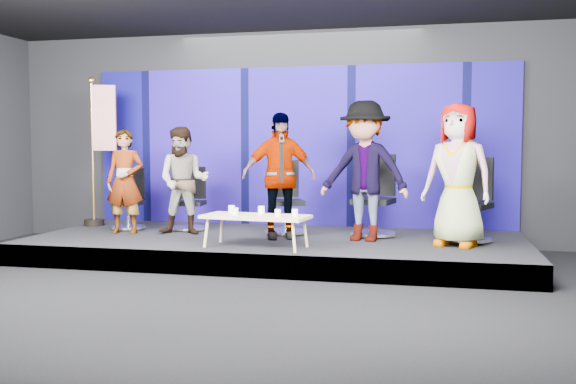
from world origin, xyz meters
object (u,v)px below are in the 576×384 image
Objects in this scene: panelist_d at (364,171)px; mug_c at (261,210)px; mug_d at (278,213)px; coffee_table at (256,218)px; chair_a at (129,209)px; panelist_c at (279,176)px; panelist_b at (184,181)px; flag_stand at (100,148)px; mug_a at (232,209)px; mug_e at (295,213)px; chair_e at (470,214)px; mug_b at (235,211)px; chair_b at (190,209)px; chair_c at (286,210)px; panelist_a at (125,182)px; panelist_e at (458,175)px; chair_d at (375,209)px.

mug_c is at bearing -137.04° from panelist_d.
mug_c reaches higher than mug_d.
coffee_table is at bearing 164.35° from mug_d.
chair_a is 0.54× the size of panelist_c.
flag_stand is (-1.72, 0.66, 0.49)m from panelist_b.
panelist_d is (1.20, 0.06, 0.07)m from panelist_c.
mug_e is (0.89, -0.17, -0.01)m from mug_a.
panelist_b is 1.49m from panelist_c.
coffee_table is at bearing -35.61° from chair_a.
mug_e is (1.90, -0.99, -0.33)m from panelist_b.
mug_b is at bearing -134.63° from chair_e.
mug_b is at bearing -58.45° from chair_b.
chair_c is at bearing 76.37° from mug_b.
mug_d is at bearing -27.27° from panelist_a.
mug_c is at bearing -32.59° from chair_a.
panelist_d reaches higher than chair_a.
panelist_b is 0.89× the size of panelist_c.
mug_c is 1.13× the size of mug_e.
panelist_e reaches higher than mug_a.
panelist_b is 15.28× the size of mug_a.
flag_stand is at bearing 151.63° from panelist_b.
coffee_table is at bearing 177.15° from mug_e.
mug_d is 3.91m from flag_stand.
coffee_table is at bearing 10.13° from mug_b.
chair_e is at bearing 91.04° from panelist_e.
chair_c is 10.55× the size of mug_a.
chair_b is at bearing 143.40° from mug_e.
mug_b is (-1.56, -0.96, -0.50)m from panelist_d.
chair_a is 10.31× the size of mug_b.
panelist_d reaches higher than panelist_c.
flag_stand reaches higher than mug_d.
chair_c is 0.45× the size of flag_stand.
mug_b reaches higher than coffee_table.
flag_stand is at bearing 153.50° from chair_c.
chair_d is (1.30, 0.56, -0.50)m from panelist_c.
chair_c reaches higher than mug_b.
mug_b is 0.58m from mug_d.
mug_a is 0.22m from mug_b.
panelist_a is 16.69× the size of mug_b.
chair_a is at bearing 155.49° from mug_e.
mug_c is at bearing 160.53° from mug_e.
panelist_e is (1.24, -0.21, -0.03)m from panelist_d.
panelist_a is 2.23m from mug_b.
chair_e is at bearing 23.26° from coffee_table.
panelist_c is at bearing 83.28° from coffee_table.
coffee_table is (-1.40, -1.42, -0.00)m from chair_d.
panelist_a is 1.09× the size of coffee_table.
panelist_b is 1.34× the size of chair_d.
panelist_c is 0.95m from mug_a.
coffee_table is at bearing -51.99° from chair_b.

